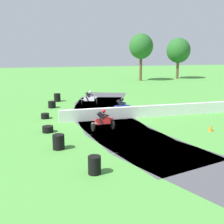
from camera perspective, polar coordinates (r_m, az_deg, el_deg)
name	(u,v)px	position (r m, az deg, el deg)	size (l,w,h in m)	color
ground_plane	(106,120)	(21.78, -1.12, -1.50)	(120.00, 120.00, 0.00)	#4C933D
track_asphalt	(117,119)	(21.99, 1.09, -1.35)	(8.17, 27.21, 0.01)	#47474C
safety_barrier	(164,110)	(23.21, 10.28, 0.33)	(0.30, 16.55, 0.90)	white
motorcycle_lead_white	(90,98)	(27.20, -4.43, 2.73)	(1.71, 0.92, 1.43)	black
motorcycle_chase_blue	(122,107)	(23.20, 1.95, 1.05)	(1.68, 0.77, 1.43)	black
motorcycle_trailing_red	(104,120)	(18.97, -1.69, -1.64)	(1.67, 0.98, 1.43)	black
tire_stack_near	(57,98)	(29.48, -10.82, 2.84)	(0.65, 0.65, 0.80)	black
tire_stack_mid_a	(52,105)	(26.48, -11.83, 1.46)	(0.68, 0.68, 0.60)	black
tire_stack_mid_b	(45,116)	(22.62, -13.14, -0.77)	(0.62, 0.62, 0.40)	black
tire_stack_far	(48,129)	(18.99, -12.62, -3.34)	(0.71, 0.71, 0.40)	black
tire_stack_extra_a	(59,142)	(15.74, -10.56, -5.85)	(0.64, 0.64, 0.80)	black
tire_stack_extra_b	(94,165)	(12.61, -3.50, -10.45)	(0.56, 0.56, 0.80)	black
traffic_cone	(211,128)	(19.81, 18.99, -3.00)	(0.28, 0.28, 0.44)	orange
tree_far_left	(178,51)	(51.40, 13.04, 11.79)	(4.01, 4.01, 6.91)	brown
tree_far_right	(141,46)	(47.28, 5.80, 12.82)	(3.82, 3.82, 7.51)	brown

